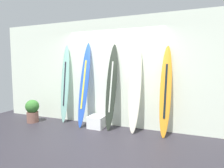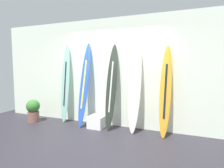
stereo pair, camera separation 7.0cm
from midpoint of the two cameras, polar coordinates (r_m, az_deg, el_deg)
name	(u,v)px [view 2 (the right image)]	position (r m, az deg, el deg)	size (l,w,h in m)	color
ground	(92,143)	(4.15, -5.38, -17.21)	(8.00, 8.00, 0.04)	#2A272E
wall_back	(115,73)	(5.01, 1.44, 3.44)	(7.20, 0.20, 2.80)	silver
surfboard_seafoam	(66,84)	(5.45, -13.41, -0.08)	(0.26, 0.31, 2.16)	#84BEAD
surfboard_cobalt	(84,85)	(4.99, -7.89, -0.25)	(0.27, 0.55, 2.20)	blue
surfboard_charcoal	(111,87)	(4.69, 0.23, -0.98)	(0.28, 0.48, 2.13)	#242B22
surfboard_ivory	(135,86)	(4.50, 7.32, -0.69)	(0.31, 0.45, 2.22)	#EDE8CE
surfboard_sunset	(165,91)	(4.39, 16.20, -2.04)	(0.27, 0.48, 2.04)	orange
display_block_left	(97,122)	(4.96, -4.16, -11.25)	(0.39, 0.39, 0.30)	white
potted_plant	(33,110)	(5.82, -22.26, -7.21)	(0.37, 0.37, 0.63)	brown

